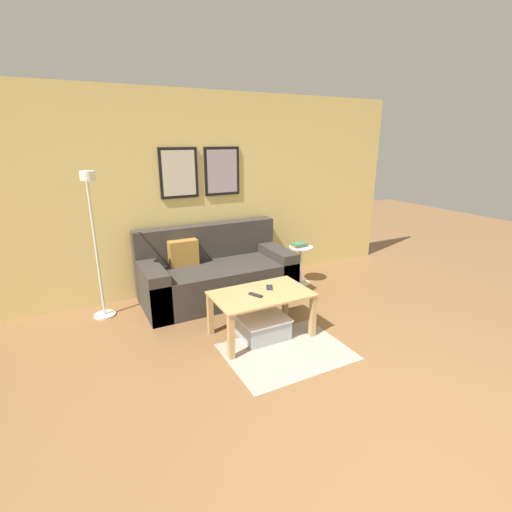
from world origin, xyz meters
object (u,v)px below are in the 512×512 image
coffee_table (261,301)px  cell_phone (269,287)px  side_table (300,262)px  floor_lamp (95,236)px  couch (216,274)px  remote_control (256,295)px  book_stack (299,245)px  storage_bin (262,326)px

coffee_table → cell_phone: bearing=30.1°
coffee_table → side_table: size_ratio=1.83×
floor_lamp → side_table: (2.59, -0.11, -0.65)m
couch → side_table: 1.23m
couch → coffee_table: couch is taller
side_table → remote_control: (-1.26, -1.06, 0.16)m
coffee_table → cell_phone: 0.19m
floor_lamp → side_table: bearing=-2.4°
side_table → book_stack: size_ratio=2.32×
remote_control → couch: bearing=61.4°
floor_lamp → couch: bearing=0.3°
cell_phone → couch: bearing=127.3°
coffee_table → floor_lamp: size_ratio=0.60×
remote_control → cell_phone: 0.26m
floor_lamp → remote_control: (1.33, -1.17, -0.50)m
book_stack → remote_control: book_stack is taller
couch → remote_control: size_ratio=12.65×
side_table → book_stack: 0.25m
coffee_table → book_stack: size_ratio=4.25×
coffee_table → side_table: bearing=41.1°
coffee_table → remote_control: bearing=-155.8°
couch → side_table: bearing=-5.4°
book_stack → coffee_table: bearing=-138.0°
couch → cell_phone: bearing=-79.9°
side_table → couch: bearing=174.6°
floor_lamp → cell_phone: floor_lamp is taller
remote_control → storage_bin: bearing=-22.7°
side_table → remote_control: side_table is taller
couch → cell_phone: couch is taller
side_table → cell_phone: 1.41m
floor_lamp → remote_control: floor_lamp is taller
storage_bin → cell_phone: cell_phone is taller
book_stack → cell_phone: bearing=-136.6°
cell_phone → book_stack: bearing=70.5°
couch → storage_bin: (0.04, -1.17, -0.19)m
side_table → floor_lamp: bearing=177.6°
storage_bin → book_stack: (1.16, 1.07, 0.46)m
couch → book_stack: size_ratio=8.10×
coffee_table → storage_bin: size_ratio=2.04×
floor_lamp → book_stack: size_ratio=7.13×
coffee_table → floor_lamp: (-1.41, 1.13, 0.59)m
coffee_table → floor_lamp: bearing=141.2°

